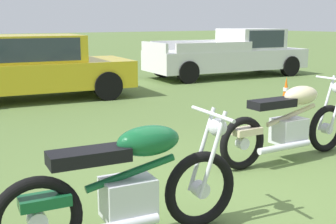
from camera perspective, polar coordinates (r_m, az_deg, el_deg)
The scene contains 6 objects.
ground_plane at distance 4.70m, azimuth 7.99°, elevation -10.11°, with size 120.00×120.00×0.00m, color #567038.
motorcycle_green at distance 3.49m, azimuth -5.14°, elevation -9.45°, with size 2.01×0.64×1.02m.
motorcycle_cream at distance 5.74m, azimuth 15.47°, elevation -1.38°, with size 2.10×0.64×1.02m.
car_yellow at distance 10.32m, azimuth -17.23°, elevation 5.97°, with size 4.45×2.39×1.43m.
pickup_truck_white at distance 14.24m, azimuth 8.54°, elevation 7.62°, with size 5.31×2.36×1.49m.
traffic_cone at distance 9.60m, azimuth 15.00°, elevation 2.54°, with size 0.25×0.25×0.59m.
Camera 1 is at (-2.94, -3.22, 1.74)m, focal length 47.12 mm.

